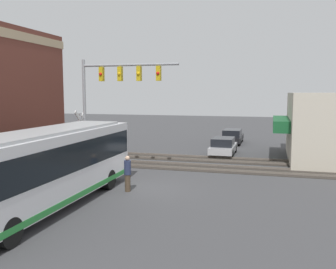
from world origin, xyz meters
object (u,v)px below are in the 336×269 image
crossing_signal (81,133)px  parked_car_silver (223,147)px  parked_car_black (232,137)px  pedestrian_near_bus (128,173)px  city_bus (49,165)px

crossing_signal → parked_car_silver: crossing_signal is taller
parked_car_silver → parked_car_black: parked_car_silver is taller
pedestrian_near_bus → parked_car_silver: bearing=-14.5°
parked_car_black → crossing_signal: bearing=150.5°
city_bus → crossing_signal: crossing_signal is taller
crossing_signal → parked_car_silver: (7.72, -8.31, -1.65)m
crossing_signal → parked_car_black: (14.70, -8.31, -1.65)m
city_bus → parked_car_black: (22.80, -5.40, -1.22)m
city_bus → parked_car_silver: size_ratio=2.64×
crossing_signal → pedestrian_near_bus: (-4.67, -5.11, -1.37)m
parked_car_silver → parked_car_black: bearing=0.0°
parked_car_silver → crossing_signal: bearing=132.9°
parked_car_silver → pedestrian_near_bus: 12.80m
crossing_signal → parked_car_silver: bearing=-47.1°
crossing_signal → city_bus: bearing=-160.3°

